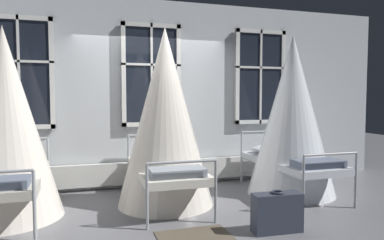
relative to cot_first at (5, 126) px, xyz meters
The scene contains 8 objects.
ground 2.35m from the cot_first, ahead, with size 20.69×20.69×0.00m, color slate.
back_wall_with_windows 2.39m from the cot_first, 29.71° to the left, with size 8.97×0.10×3.14m, color silver.
window_bank 2.30m from the cot_first, 27.11° to the left, with size 5.04×0.10×2.66m.
cot_first is the anchor object (origin of this frame).
cot_second 2.03m from the cot_first, ahead, with size 1.35×1.91×2.48m.
cot_third 4.04m from the cot_first, ahead, with size 1.35×1.90×2.47m.
rug_second 2.70m from the cot_first, 32.85° to the right, with size 0.80×0.56×0.01m, color brown.
suitcase_dark 3.43m from the cot_first, 25.71° to the right, with size 0.57×0.24×0.47m.
Camera 1 is at (-1.17, -4.89, 1.52)m, focal length 34.03 mm.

